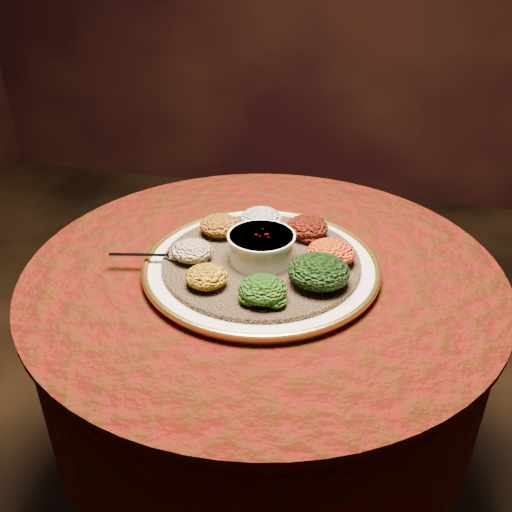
# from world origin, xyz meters

# --- Properties ---
(table) EXTENTS (0.96, 0.96, 0.73)m
(table) POSITION_xyz_m (0.00, 0.00, 0.55)
(table) COLOR black
(table) RESTS_ON ground
(platter) EXTENTS (0.60, 0.60, 0.02)m
(platter) POSITION_xyz_m (0.00, -0.02, 0.75)
(platter) COLOR silver
(platter) RESTS_ON table
(injera) EXTENTS (0.49, 0.49, 0.01)m
(injera) POSITION_xyz_m (0.00, -0.02, 0.76)
(injera) COLOR brown
(injera) RESTS_ON platter
(stew_bowl) EXTENTS (0.13, 0.13, 0.06)m
(stew_bowl) POSITION_xyz_m (0.00, -0.02, 0.79)
(stew_bowl) COLOR silver
(stew_bowl) RESTS_ON injera
(spoon) EXTENTS (0.16, 0.05, 0.01)m
(spoon) POSITION_xyz_m (-0.17, -0.05, 0.77)
(spoon) COLOR silver
(spoon) RESTS_ON injera
(portion_ayib) EXTENTS (0.09, 0.08, 0.04)m
(portion_ayib) POSITION_xyz_m (-0.03, 0.11, 0.78)
(portion_ayib) COLOR silver
(portion_ayib) RESTS_ON injera
(portion_kitfo) EXTENTS (0.09, 0.08, 0.04)m
(portion_kitfo) POSITION_xyz_m (0.07, 0.10, 0.78)
(portion_kitfo) COLOR black
(portion_kitfo) RESTS_ON injera
(portion_tikil) EXTENTS (0.09, 0.09, 0.05)m
(portion_tikil) POSITION_xyz_m (0.13, 0.00, 0.78)
(portion_tikil) COLOR #AD6C0E
(portion_tikil) RESTS_ON injera
(portion_gomen) EXTENTS (0.11, 0.11, 0.05)m
(portion_gomen) POSITION_xyz_m (0.12, -0.08, 0.79)
(portion_gomen) COLOR black
(portion_gomen) RESTS_ON injera
(portion_mixveg) EXTENTS (0.09, 0.08, 0.04)m
(portion_mixveg) POSITION_xyz_m (0.03, -0.15, 0.78)
(portion_mixveg) COLOR #9A2709
(portion_mixveg) RESTS_ON injera
(portion_kik) EXTENTS (0.08, 0.07, 0.04)m
(portion_kik) POSITION_xyz_m (-0.08, -0.13, 0.78)
(portion_kik) COLOR #B98710
(portion_kik) RESTS_ON injera
(portion_timatim) EXTENTS (0.08, 0.08, 0.04)m
(portion_timatim) POSITION_xyz_m (-0.13, -0.05, 0.78)
(portion_timatim) COLOR maroon
(portion_timatim) RESTS_ON injera
(portion_shiro) EXTENTS (0.09, 0.08, 0.04)m
(portion_shiro) POSITION_xyz_m (-0.11, 0.06, 0.78)
(portion_shiro) COLOR #925111
(portion_shiro) RESTS_ON injera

